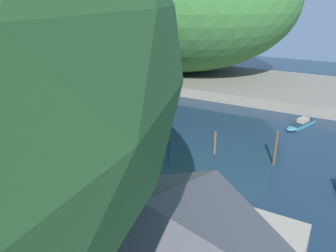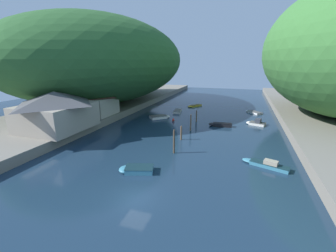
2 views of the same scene
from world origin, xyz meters
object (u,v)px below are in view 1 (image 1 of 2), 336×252
boat_mid_channel (156,119)px  boat_moored_right (60,154)px  boat_small_dinghy (1,116)px  person_by_boathouse (89,230)px  channel_buoy_near (100,145)px  boat_far_upstream (26,134)px  boat_navy_launch (100,92)px  boat_near_quay (160,101)px  boat_cabin_cruiser (300,124)px

boat_mid_channel → boat_moored_right: bearing=73.9°
boat_small_dinghy → boat_mid_channel: size_ratio=1.04×
boat_moored_right → person_by_boathouse: 15.64m
channel_buoy_near → boat_far_upstream: bearing=100.1°
boat_mid_channel → boat_navy_launch: size_ratio=1.01×
boat_moored_right → boat_near_quay: size_ratio=1.16×
channel_buoy_near → person_by_boathouse: size_ratio=0.47×
boat_near_quay → boat_cabin_cruiser: boat_near_quay is taller
boat_navy_launch → channel_buoy_near: channel_buoy_near is taller
boat_moored_right → boat_far_upstream: 7.95m
boat_moored_right → boat_navy_launch: boat_moored_right is taller
channel_buoy_near → person_by_boathouse: person_by_boathouse is taller
boat_small_dinghy → boat_cabin_cruiser: 38.65m
boat_mid_channel → boat_cabin_cruiser: (7.27, -16.41, -0.05)m
boat_near_quay → channel_buoy_near: 17.15m
person_by_boathouse → boat_small_dinghy: bearing=-20.5°
boat_cabin_cruiser → channel_buoy_near: 24.38m
boat_moored_right → boat_cabin_cruiser: size_ratio=0.84×
boat_navy_launch → boat_small_dinghy: bearing=127.1°
boat_navy_launch → person_by_boathouse: size_ratio=2.68×
boat_far_upstream → boat_cabin_cruiser: bearing=-61.6°
boat_mid_channel → boat_navy_launch: (6.81, 15.32, -0.15)m
boat_near_quay → boat_cabin_cruiser: (0.33, -20.01, -0.09)m
boat_small_dinghy → person_by_boathouse: size_ratio=2.82×
boat_cabin_cruiser → person_by_boathouse: size_ratio=3.40×
boat_mid_channel → channel_buoy_near: 10.02m
boat_cabin_cruiser → person_by_boathouse: bearing=96.7°
boat_mid_channel → channel_buoy_near: bearing=80.4°
boat_small_dinghy → boat_far_upstream: size_ratio=0.93×
boat_navy_launch → person_by_boathouse: 38.88m
boat_far_upstream → channel_buoy_near: size_ratio=6.49×
boat_navy_launch → boat_cabin_cruiser: (0.46, -31.72, 0.11)m
boat_small_dinghy → boat_mid_channel: 20.72m
boat_mid_channel → boat_cabin_cruiser: size_ratio=0.80×
boat_mid_channel → person_by_boathouse: person_by_boathouse is taller
boat_moored_right → boat_cabin_cruiser: bearing=3.6°
boat_far_upstream → channel_buoy_near: (1.72, -9.60, 0.04)m
boat_navy_launch → channel_buoy_near: bearing=179.3°
boat_mid_channel → boat_far_upstream: (-11.70, 10.41, -0.08)m
boat_navy_launch → boat_cabin_cruiser: boat_cabin_cruiser is taller
boat_mid_channel → boat_far_upstream: boat_mid_channel is taller
boat_moored_right → boat_cabin_cruiser: 28.32m
boat_small_dinghy → person_by_boathouse: 31.49m
boat_navy_launch → boat_moored_right: bearing=170.1°
boat_mid_channel → boat_moored_right: 13.90m
boat_mid_channel → boat_far_upstream: bearing=43.4°
boat_far_upstream → boat_navy_launch: 19.15m
boat_moored_right → boat_navy_launch: bearing=77.7°
boat_cabin_cruiser → boat_far_upstream: bearing=54.4°
boat_cabin_cruiser → boat_small_dinghy: bearing=44.4°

